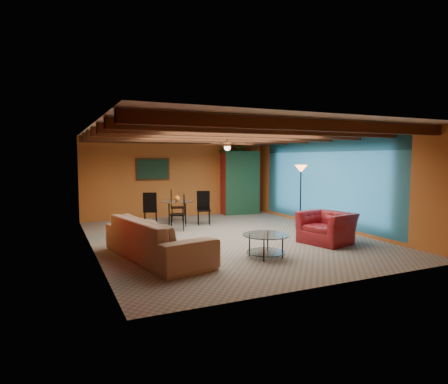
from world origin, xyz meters
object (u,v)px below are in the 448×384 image
coffee_table (266,246)px  vase (177,188)px  armchair (327,228)px  sofa (157,238)px  armoire (239,183)px  dining_table (177,208)px  floor_lamp (301,196)px  potted_plant (239,146)px

coffee_table → vase: size_ratio=5.07×
armchair → coffee_table: (-1.99, -0.54, -0.13)m
vase → sofa: bearing=-113.7°
armoire → dining_table: bearing=-147.3°
sofa → dining_table: dining_table is taller
sofa → floor_lamp: bearing=-81.3°
floor_lamp → vase: (-3.26, 1.67, 0.21)m
floor_lamp → potted_plant: potted_plant is taller
coffee_table → dining_table: 4.36m
armoire → vase: armoire is taller
dining_table → armoire: armoire is taller
armchair → potted_plant: (0.31, 5.24, 2.09)m
coffee_table → dining_table: size_ratio=0.48×
sofa → potted_plant: bearing=-53.4°
armoire → sofa: bearing=-126.0°
coffee_table → dining_table: bearing=96.6°
coffee_table → sofa: bearing=157.7°
coffee_table → vase: (-0.50, 4.32, 0.88)m
sofa → armoire: 6.62m
armchair → coffee_table: 2.07m
dining_table → floor_lamp: 3.68m
armchair → floor_lamp: 2.31m
dining_table → potted_plant: 3.71m
armchair → dining_table: 4.54m
floor_lamp → vase: bearing=152.8°
sofa → coffee_table: size_ratio=2.98×
coffee_table → floor_lamp: bearing=43.9°
coffee_table → armoire: armoire is taller
dining_table → vase: 0.61m
sofa → potted_plant: (4.34, 4.95, 2.04)m
floor_lamp → armoire: bearing=98.2°
coffee_table → armoire: size_ratio=0.43×
sofa → armchair: 4.04m
armchair → dining_table: bearing=-161.4°
sofa → potted_plant: 6.89m
sofa → dining_table: bearing=-35.8°
armoire → vase: bearing=-147.3°
armchair → vase: size_ratio=6.08×
dining_table → vase: (-0.00, 0.00, 0.61)m
vase → coffee_table: bearing=-83.4°
dining_table → potted_plant: size_ratio=4.03×
sofa → armchair: (4.03, -0.30, -0.04)m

